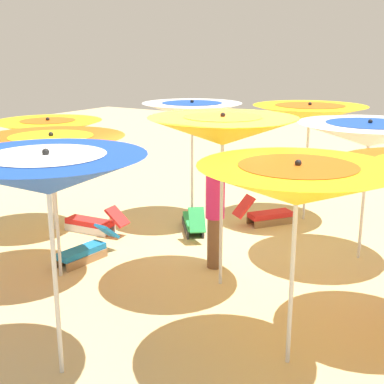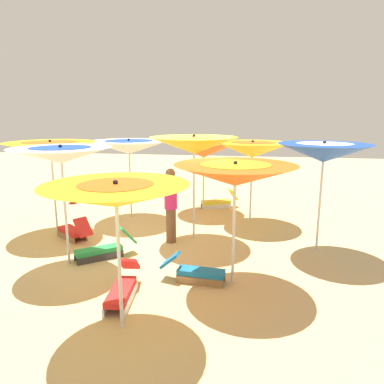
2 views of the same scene
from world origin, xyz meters
TOP-DOWN VIEW (x-y plane):
  - ground at (0.00, 0.00)m, footprint 35.54×35.54m
  - beach_umbrella_0 at (-0.20, -3.29)m, footprint 2.22×2.22m
  - beach_umbrella_1 at (1.69, -1.96)m, footprint 1.94×1.94m
  - beach_umbrella_2 at (3.66, -0.09)m, footprint 1.98×1.98m
  - beach_umbrella_3 at (-1.74, -1.78)m, footprint 2.26×2.26m
  - beach_umbrella_4 at (-0.27, 0.34)m, footprint 2.09×2.09m
  - beach_umbrella_5 at (1.96, 1.41)m, footprint 2.13×2.13m
  - beach_umbrella_7 at (-1.90, 1.71)m, footprint 2.07×2.07m
  - beach_umbrella_8 at (0.09, 3.20)m, footprint 1.97×1.97m
  - lounger_0 at (1.29, -1.37)m, footprint 1.06×1.21m
  - lounger_1 at (2.90, -0.36)m, footprint 1.33×0.47m
  - lounger_3 at (0.32, -2.55)m, footprint 1.00×1.19m
  - lounger_4 at (2.06, 0.75)m, footprint 0.41×1.21m
  - beachgoer_0 at (0.12, -0.15)m, footprint 0.30×0.30m

SIDE VIEW (x-z plane):
  - ground at x=0.00m, z-range -0.04..0.00m
  - lounger_4 at x=2.06m, z-range -0.07..0.45m
  - lounger_1 at x=2.90m, z-range -0.08..0.47m
  - lounger_0 at x=1.29m, z-range -0.11..0.51m
  - lounger_3 at x=0.32m, z-range -0.11..0.52m
  - beachgoer_0 at x=0.12m, z-range 0.05..1.83m
  - beach_umbrella_2 at x=3.66m, z-range 0.87..3.05m
  - beach_umbrella_5 at x=1.96m, z-range 0.88..3.12m
  - beach_umbrella_7 at x=-1.90m, z-range 0.90..3.21m
  - beach_umbrella_3 at x=-1.74m, z-range 0.93..3.26m
  - beach_umbrella_0 at x=-0.20m, z-range 0.99..3.38m
  - beach_umbrella_8 at x=0.09m, z-range 0.98..3.44m
  - beach_umbrella_1 at x=1.69m, z-range 1.02..3.47m
  - beach_umbrella_4 at x=-0.27m, z-range 1.02..3.58m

